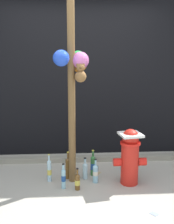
{
  "coord_description": "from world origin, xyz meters",
  "views": [
    {
      "loc": [
        -0.19,
        -3.41,
        1.78
      ],
      "look_at": [
        0.04,
        0.36,
        0.96
      ],
      "focal_mm": 47.34,
      "sensor_mm": 36.0,
      "label": 1
    }
  ],
  "objects": [
    {
      "name": "curb_strip",
      "position": [
        0.0,
        1.06,
        0.04
      ],
      "size": [
        8.0,
        0.12,
        0.08
      ],
      "primitive_type": "cube",
      "color": "gray",
      "rests_on": "ground_plane"
    },
    {
      "name": "litter_2",
      "position": [
        0.19,
        0.59,
        0.0
      ],
      "size": [
        0.16,
        0.17,
        0.01
      ],
      "primitive_type": "cube",
      "rotation": [
        0.0,
        0.0,
        1.01
      ],
      "color": "tan",
      "rests_on": "ground_plane"
    },
    {
      "name": "ground_plane",
      "position": [
        0.0,
        0.0,
        0.0
      ],
      "size": [
        14.0,
        14.0,
        0.0
      ],
      "primitive_type": "plane",
      "color": "#ADA899"
    },
    {
      "name": "bottle_1",
      "position": [
        0.02,
        0.41,
        0.13
      ],
      "size": [
        0.07,
        0.07,
        0.31
      ],
      "color": "#B2DBEA",
      "rests_on": "ground_plane"
    },
    {
      "name": "litter_1",
      "position": [
        0.73,
        -0.53,
        0.0
      ],
      "size": [
        0.11,
        0.11,
        0.01
      ],
      "primitive_type": "cube",
      "rotation": [
        0.0,
        0.0,
        0.68
      ],
      "color": "#8C99B2",
      "rests_on": "ground_plane"
    },
    {
      "name": "memorial_post",
      "position": [
        -0.12,
        0.37,
        1.76
      ],
      "size": [
        0.54,
        0.51,
        3.03
      ],
      "color": "brown",
      "rests_on": "ground_plane"
    },
    {
      "name": "bottle_5",
      "position": [
        0.14,
        0.52,
        0.15
      ],
      "size": [
        0.07,
        0.07,
        0.37
      ],
      "color": "#337038",
      "rests_on": "ground_plane"
    },
    {
      "name": "bottle_6",
      "position": [
        0.15,
        0.29,
        0.13
      ],
      "size": [
        0.07,
        0.07,
        0.33
      ],
      "color": "#93CCE0",
      "rests_on": "ground_plane"
    },
    {
      "name": "bottle_0",
      "position": [
        -0.28,
        0.14,
        0.14
      ],
      "size": [
        0.06,
        0.06,
        0.34
      ],
      "color": "#93CCE0",
      "rests_on": "ground_plane"
    },
    {
      "name": "bottle_4",
      "position": [
        -0.21,
        0.44,
        0.16
      ],
      "size": [
        0.08,
        0.08,
        0.39
      ],
      "color": "brown",
      "rests_on": "ground_plane"
    },
    {
      "name": "fire_hydrant",
      "position": [
        0.6,
        0.23,
        0.39
      ],
      "size": [
        0.44,
        0.32,
        0.75
      ],
      "color": "red",
      "rests_on": "ground_plane"
    },
    {
      "name": "bottle_3",
      "position": [
        -0.47,
        0.36,
        0.16
      ],
      "size": [
        0.06,
        0.06,
        0.39
      ],
      "color": "#B2DBEA",
      "rests_on": "ground_plane"
    },
    {
      "name": "bottle_2",
      "position": [
        -0.1,
        0.09,
        0.11
      ],
      "size": [
        0.07,
        0.07,
        0.29
      ],
      "color": "brown",
      "rests_on": "ground_plane"
    },
    {
      "name": "building_wall",
      "position": [
        0.0,
        1.54,
        1.57
      ],
      "size": [
        10.0,
        0.2,
        3.14
      ],
      "color": "black",
      "rests_on": "ground_plane"
    }
  ]
}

